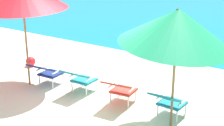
% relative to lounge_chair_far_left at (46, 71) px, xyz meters
% --- Properties ---
extents(ground_plane, '(40.00, 40.00, 0.00)m').
position_rel_lounge_chair_far_left_xyz_m(ground_plane, '(1.60, 4.06, -0.40)').
color(ground_plane, beige).
extents(lounge_chair_far_left, '(0.58, 0.90, 0.68)m').
position_rel_lounge_chair_far_left_xyz_m(lounge_chair_far_left, '(0.00, 0.00, 0.00)').
color(lounge_chair_far_left, navy).
rests_on(lounge_chair_far_left, ground_plane).
extents(lounge_chair_near_left, '(0.55, 0.88, 0.68)m').
position_rel_lounge_chair_far_left_xyz_m(lounge_chair_near_left, '(0.99, 0.13, 0.00)').
color(lounge_chair_near_left, teal).
rests_on(lounge_chair_near_left, ground_plane).
extents(lounge_chair_near_right, '(0.62, 0.92, 0.68)m').
position_rel_lounge_chair_far_left_xyz_m(lounge_chair_near_right, '(2.15, 0.12, 0.00)').
color(lounge_chair_near_right, red).
rests_on(lounge_chair_near_right, ground_plane).
extents(lounge_chair_far_right, '(0.58, 0.90, 0.68)m').
position_rel_lounge_chair_far_left_xyz_m(lounge_chair_far_right, '(3.33, 0.13, 0.00)').
color(lounge_chair_far_right, teal).
rests_on(lounge_chair_far_right, ground_plane).
extents(beach_umbrella_right, '(2.42, 2.37, 2.46)m').
position_rel_lounge_chair_far_left_xyz_m(beach_umbrella_right, '(3.54, -0.20, 1.63)').
color(beach_umbrella_right, olive).
rests_on(beach_umbrella_right, ground_plane).
extents(beach_ball, '(0.29, 0.29, 0.29)m').
position_rel_lounge_chair_far_left_xyz_m(beach_ball, '(-1.49, 0.85, -0.26)').
color(beach_ball, red).
rests_on(beach_ball, ground_plane).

